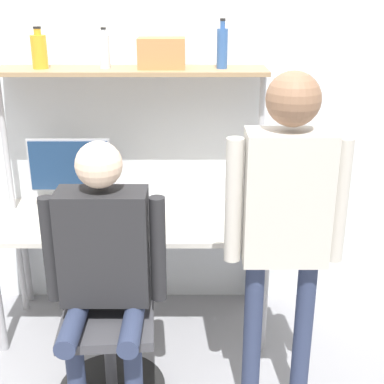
{
  "coord_description": "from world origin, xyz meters",
  "views": [
    {
      "loc": [
        0.36,
        -2.59,
        2.02
      ],
      "look_at": [
        0.35,
        -0.12,
        1.08
      ],
      "focal_mm": 50.0,
      "sensor_mm": 36.0,
      "label": 1
    }
  ],
  "objects_px": {
    "person_seated": "(104,258)",
    "monitor": "(70,171)",
    "bottle_blue": "(223,47)",
    "storage_box": "(162,53)",
    "cell_phone": "(157,230)",
    "bottle_amber": "(40,51)",
    "person_standing": "(286,211)",
    "office_chair": "(111,345)",
    "laptop": "(108,217)",
    "bottle_clear": "(105,51)"
  },
  "relations": [
    {
      "from": "monitor",
      "to": "office_chair",
      "type": "xyz_separation_m",
      "value": [
        0.32,
        -0.79,
        -0.69
      ]
    },
    {
      "from": "laptop",
      "to": "office_chair",
      "type": "xyz_separation_m",
      "value": [
        0.06,
        -0.51,
        -0.5
      ]
    },
    {
      "from": "laptop",
      "to": "bottle_clear",
      "type": "xyz_separation_m",
      "value": [
        -0.01,
        0.28,
        0.9
      ]
    },
    {
      "from": "cell_phone",
      "to": "bottle_blue",
      "type": "height_order",
      "value": "bottle_blue"
    },
    {
      "from": "person_standing",
      "to": "bottle_amber",
      "type": "distance_m",
      "value": 1.68
    },
    {
      "from": "person_seated",
      "to": "person_standing",
      "type": "xyz_separation_m",
      "value": [
        0.84,
        -0.07,
        0.27
      ]
    },
    {
      "from": "laptop",
      "to": "bottle_blue",
      "type": "relative_size",
      "value": 1.27
    },
    {
      "from": "monitor",
      "to": "laptop",
      "type": "xyz_separation_m",
      "value": [
        0.26,
        -0.28,
        -0.18
      ]
    },
    {
      "from": "monitor",
      "to": "laptop",
      "type": "relative_size",
      "value": 1.45
    },
    {
      "from": "laptop",
      "to": "office_chair",
      "type": "distance_m",
      "value": 0.72
    },
    {
      "from": "bottle_blue",
      "to": "storage_box",
      "type": "bearing_deg",
      "value": 180.0
    },
    {
      "from": "bottle_blue",
      "to": "bottle_clear",
      "type": "distance_m",
      "value": 0.67
    },
    {
      "from": "monitor",
      "to": "cell_phone",
      "type": "distance_m",
      "value": 0.68
    },
    {
      "from": "cell_phone",
      "to": "person_seated",
      "type": "xyz_separation_m",
      "value": [
        -0.22,
        -0.51,
        0.09
      ]
    },
    {
      "from": "person_standing",
      "to": "bottle_blue",
      "type": "bearing_deg",
      "value": 105.17
    },
    {
      "from": "person_seated",
      "to": "person_standing",
      "type": "bearing_deg",
      "value": -4.96
    },
    {
      "from": "cell_phone",
      "to": "storage_box",
      "type": "xyz_separation_m",
      "value": [
        0.03,
        0.33,
        0.95
      ]
    },
    {
      "from": "office_chair",
      "to": "storage_box",
      "type": "distance_m",
      "value": 1.62
    },
    {
      "from": "person_seated",
      "to": "monitor",
      "type": "bearing_deg",
      "value": 111.22
    },
    {
      "from": "monitor",
      "to": "bottle_blue",
      "type": "distance_m",
      "value": 1.18
    },
    {
      "from": "cell_phone",
      "to": "bottle_blue",
      "type": "bearing_deg",
      "value": 41.49
    },
    {
      "from": "cell_phone",
      "to": "bottle_amber",
      "type": "relative_size",
      "value": 0.65
    },
    {
      "from": "monitor",
      "to": "person_seated",
      "type": "relative_size",
      "value": 0.36
    },
    {
      "from": "laptop",
      "to": "storage_box",
      "type": "xyz_separation_m",
      "value": [
        0.31,
        0.28,
        0.89
      ]
    },
    {
      "from": "person_seated",
      "to": "laptop",
      "type": "bearing_deg",
      "value": 96.41
    },
    {
      "from": "laptop",
      "to": "cell_phone",
      "type": "distance_m",
      "value": 0.29
    },
    {
      "from": "monitor",
      "to": "bottle_clear",
      "type": "relative_size",
      "value": 2.23
    },
    {
      "from": "bottle_clear",
      "to": "storage_box",
      "type": "bearing_deg",
      "value": -0.0
    },
    {
      "from": "cell_phone",
      "to": "storage_box",
      "type": "distance_m",
      "value": 1.0
    },
    {
      "from": "bottle_amber",
      "to": "office_chair",
      "type": "bearing_deg",
      "value": -60.99
    },
    {
      "from": "laptop",
      "to": "storage_box",
      "type": "bearing_deg",
      "value": 42.17
    },
    {
      "from": "bottle_blue",
      "to": "bottle_clear",
      "type": "bearing_deg",
      "value": 180.0
    },
    {
      "from": "bottle_amber",
      "to": "person_standing",
      "type": "bearing_deg",
      "value": -35.43
    },
    {
      "from": "bottle_blue",
      "to": "office_chair",
      "type": "bearing_deg",
      "value": -126.88
    },
    {
      "from": "storage_box",
      "to": "bottle_blue",
      "type": "bearing_deg",
      "value": 0.0
    },
    {
      "from": "cell_phone",
      "to": "office_chair",
      "type": "xyz_separation_m",
      "value": [
        -0.22,
        -0.46,
        -0.44
      ]
    },
    {
      "from": "laptop",
      "to": "person_standing",
      "type": "xyz_separation_m",
      "value": [
        0.9,
        -0.63,
        0.3
      ]
    },
    {
      "from": "office_chair",
      "to": "bottle_blue",
      "type": "distance_m",
      "value": 1.73
    },
    {
      "from": "person_standing",
      "to": "monitor",
      "type": "bearing_deg",
      "value": 141.95
    },
    {
      "from": "office_chair",
      "to": "monitor",
      "type": "bearing_deg",
      "value": 112.16
    },
    {
      "from": "monitor",
      "to": "cell_phone",
      "type": "bearing_deg",
      "value": -31.22
    },
    {
      "from": "bottle_clear",
      "to": "laptop",
      "type": "bearing_deg",
      "value": -87.8
    },
    {
      "from": "monitor",
      "to": "bottle_blue",
      "type": "bearing_deg",
      "value": -0.0
    },
    {
      "from": "person_seated",
      "to": "bottle_clear",
      "type": "relative_size",
      "value": 6.13
    },
    {
      "from": "cell_phone",
      "to": "bottle_clear",
      "type": "relative_size",
      "value": 0.66
    },
    {
      "from": "office_chair",
      "to": "bottle_blue",
      "type": "xyz_separation_m",
      "value": [
        0.6,
        0.79,
        1.42
      ]
    },
    {
      "from": "bottle_blue",
      "to": "storage_box",
      "type": "height_order",
      "value": "bottle_blue"
    },
    {
      "from": "person_seated",
      "to": "storage_box",
      "type": "bearing_deg",
      "value": 73.45
    },
    {
      "from": "person_standing",
      "to": "bottle_blue",
      "type": "relative_size",
      "value": 6.25
    },
    {
      "from": "laptop",
      "to": "bottle_amber",
      "type": "xyz_separation_m",
      "value": [
        -0.38,
        0.28,
        0.9
      ]
    }
  ]
}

